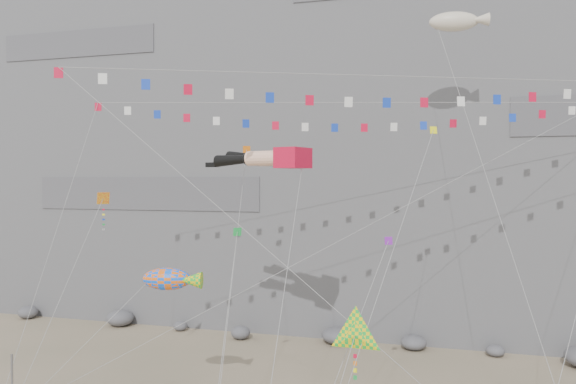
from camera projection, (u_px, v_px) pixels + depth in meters
name	position (u px, v px, depth m)	size (l,w,h in m)	color
cliff	(365.00, 68.00, 59.21)	(80.00, 28.00, 50.00)	slate
talus_boulders	(338.00, 336.00, 45.34)	(60.00, 3.00, 1.20)	#5D5D61
legs_kite	(267.00, 159.00, 33.95)	(7.66, 14.41, 18.86)	red
flag_banner_upper	(349.00, 103.00, 37.28)	(33.59, 17.11, 28.17)	red
flag_banner_lower	(368.00, 76.00, 30.62)	(29.62, 13.10, 21.48)	red
harlequin_kite	(103.00, 199.00, 34.38)	(2.15, 8.08, 14.11)	red
fish_windsock	(167.00, 279.00, 31.48)	(9.50, 5.87, 11.67)	#FF620D
delta_kite	(355.00, 335.00, 25.31)	(2.80, 5.45, 8.49)	yellow
blimp_windsock	(454.00, 22.00, 37.98)	(7.71, 15.65, 28.58)	beige
small_kite_a	(246.00, 154.00, 37.84)	(3.75, 14.05, 20.58)	orange
small_kite_b	(387.00, 245.00, 31.31)	(3.59, 10.02, 13.93)	purple
small_kite_c	(237.00, 235.00, 32.80)	(3.47, 11.91, 15.43)	green
small_kite_d	(430.00, 139.00, 32.84)	(5.04, 15.21, 22.27)	#FFFA15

